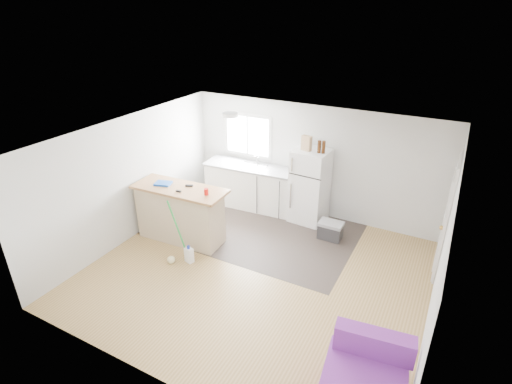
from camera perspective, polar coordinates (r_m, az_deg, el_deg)
room at (r=6.42m, az=0.17°, el=-2.83°), size 5.51×5.01×2.41m
vinyl_zone at (r=8.27m, az=-0.24°, el=-5.33°), size 4.05×2.50×0.00m
window at (r=8.99m, az=-1.18°, el=8.11°), size 1.18×0.06×0.98m
interior_door at (r=7.30m, az=25.61°, el=-3.46°), size 0.11×0.92×2.10m
ceiling_fixture at (r=7.53m, az=-3.71°, el=10.98°), size 0.30×0.30×0.07m
kitchen_cabinets at (r=8.96m, az=-0.42°, el=0.85°), size 2.23×0.83×1.27m
peninsula at (r=7.83m, az=-10.75°, el=-3.00°), size 1.84×0.78×1.11m
refrigerator at (r=8.34m, az=7.68°, el=0.82°), size 0.74×0.71×1.58m
cooler at (r=8.02m, az=10.58°, el=-5.39°), size 0.47×0.32×0.36m
purple_seat at (r=5.29m, az=15.30°, el=-24.41°), size 1.03×0.99×0.77m
cleaner_jug at (r=7.34m, az=-9.54°, el=-8.84°), size 0.17×0.14×0.33m
mop at (r=7.33m, az=-11.77°, el=-8.33°), size 0.25×0.36×1.30m
red_cup at (r=7.20m, az=-7.13°, el=0.04°), size 0.10×0.10×0.12m
blue_tray at (r=7.77m, az=-13.13°, el=1.21°), size 0.35×0.30×0.04m
tool_a at (r=7.59m, az=-9.51°, el=0.91°), size 0.15×0.10×0.03m
tool_b at (r=7.41m, az=-11.02°, el=0.13°), size 0.10×0.04×0.03m
cardboard_box at (r=7.98m, az=7.23°, el=6.94°), size 0.22×0.14×0.30m
bottle_left at (r=7.89m, az=9.02°, el=6.41°), size 0.09×0.09×0.25m
bottle_right at (r=7.88m, az=9.63°, el=6.33°), size 0.08×0.08×0.25m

